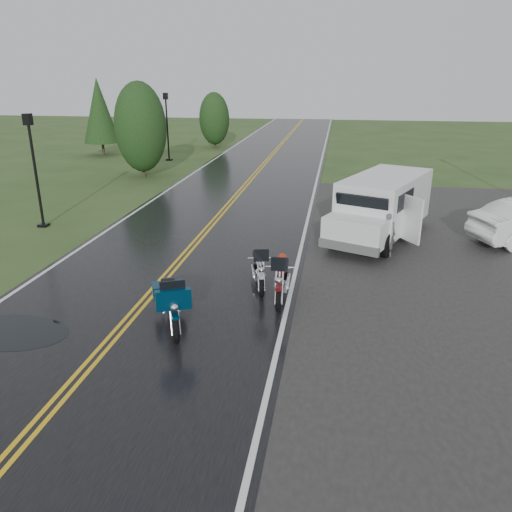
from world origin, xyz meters
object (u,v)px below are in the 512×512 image
Objects in this scene: lamp_post_near_left at (36,171)px; motorcycle_silver at (261,276)px; motorcycle_red at (279,288)px; person_at_van at (387,235)px; lamp_post_far_left at (167,127)px; motorcycle_teal at (175,316)px; van_white at (336,216)px.

motorcycle_silver is at bearing -29.30° from lamp_post_near_left.
motorcycle_silver is at bearing 123.12° from motorcycle_red.
motorcycle_red is at bearing -31.25° from lamp_post_near_left.
person_at_van is 22.68m from lamp_post_far_left.
motorcycle_red is 0.51× the size of lamp_post_far_left.
motorcycle_silver is at bearing 46.66° from person_at_van.
motorcycle_teal is 1.63× the size of person_at_van.
lamp_post_near_left reaches higher than motorcycle_teal.
motorcycle_silver is 0.50× the size of lamp_post_near_left.
motorcycle_teal is 0.41× the size of van_white.
van_white is 1.86m from person_at_van.
motorcycle_red is 12.06m from lamp_post_near_left.
van_white is at bearing -21.57° from person_at_van.
motorcycle_teal is 0.53× the size of lamp_post_far_left.
motorcycle_silver is 5.34m from person_at_van.
lamp_post_near_left reaches higher than van_white.
motorcycle_silver is at bearing 37.07° from motorcycle_teal.
van_white is (1.33, 5.36, 0.47)m from motorcycle_red.
lamp_post_near_left reaches higher than motorcycle_red.
lamp_post_far_left reaches higher than person_at_van.
van_white reaches higher than person_at_van.
motorcycle_red is 2.85m from motorcycle_teal.
motorcycle_teal is (-2.09, -1.94, 0.03)m from motorcycle_red.
motorcycle_red is 0.53× the size of lamp_post_near_left.
motorcycle_red reaches higher than motorcycle_silver.
person_at_van is at bearing 2.95° from van_white.
van_white reaches higher than motorcycle_teal.
lamp_post_far_left is (-13.56, 18.11, 1.57)m from person_at_van.
motorcycle_teal is 0.55× the size of lamp_post_near_left.
motorcycle_teal is at bearing 51.45° from person_at_van.
person_at_van is at bearing -6.38° from lamp_post_near_left.
van_white is (1.89, 4.58, 0.51)m from motorcycle_silver.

